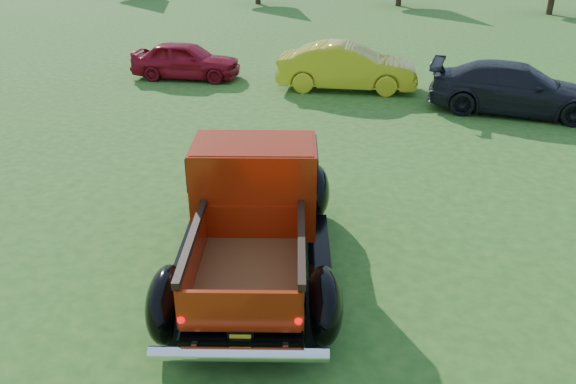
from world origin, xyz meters
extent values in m
plane|color=#275418|center=(0.00, 0.00, 0.00)|extent=(120.00, 120.00, 0.00)
cylinder|color=#332114|center=(6.00, 30.00, 0.79)|extent=(0.36, 0.36, 1.58)
cylinder|color=black|center=(-0.77, -2.50, 0.41)|extent=(0.48, 0.86, 0.82)
cylinder|color=black|center=(0.89, -1.97, 0.41)|extent=(0.48, 0.86, 0.82)
cylinder|color=black|center=(-1.77, 0.63, 0.41)|extent=(0.48, 0.86, 0.82)
cylinder|color=black|center=(-0.11, 1.16, 0.41)|extent=(0.48, 0.86, 0.82)
cube|color=black|center=(-0.46, -0.62, 0.46)|extent=(2.84, 5.03, 0.21)
cube|color=#9C2008|center=(-0.97, 0.99, 0.88)|extent=(2.13, 2.00, 0.64)
cube|color=silver|center=(-1.21, 1.74, 0.87)|extent=(1.58, 0.56, 0.51)
cube|color=#9C2008|center=(-0.57, -0.28, 1.23)|extent=(2.10, 1.68, 1.33)
cube|color=black|center=(-0.57, -0.28, 1.59)|extent=(2.11, 1.60, 0.51)
cube|color=#9C2008|center=(-0.57, -0.28, 1.87)|extent=(1.99, 1.56, 0.08)
cube|color=brown|center=(-0.06, -1.84, 0.64)|extent=(1.95, 2.38, 0.05)
cube|color=#9C2008|center=(-0.72, -2.05, 0.90)|extent=(0.67, 1.97, 0.53)
cube|color=#9C2008|center=(0.59, -1.63, 0.90)|extent=(0.67, 1.97, 0.53)
cube|color=#9C2008|center=(-0.38, -0.87, 0.90)|extent=(1.34, 0.47, 0.53)
cube|color=#9C2008|center=(0.25, -2.82, 0.90)|extent=(1.34, 0.48, 0.53)
cube|color=black|center=(-0.72, -2.05, 1.22)|extent=(0.71, 1.98, 0.09)
cube|color=black|center=(0.59, -1.63, 1.22)|extent=(0.71, 1.98, 0.09)
ellipsoid|color=black|center=(-0.87, -2.53, 0.53)|extent=(0.78, 1.18, 0.90)
ellipsoid|color=black|center=(0.99, -1.94, 0.53)|extent=(0.78, 1.18, 0.90)
ellipsoid|color=black|center=(-1.87, 0.60, 0.53)|extent=(0.78, 1.18, 0.90)
ellipsoid|color=black|center=(-0.01, 1.19, 0.53)|extent=(0.78, 1.18, 0.90)
cube|color=black|center=(-1.37, -0.97, 0.34)|extent=(0.97, 2.15, 0.06)
cube|color=black|center=(0.49, -0.37, 0.34)|extent=(0.97, 2.15, 0.06)
cylinder|color=silver|center=(0.33, -3.07, 0.51)|extent=(1.96, 0.77, 0.16)
cube|color=black|center=(0.26, -2.86, 0.56)|extent=(0.30, 0.11, 0.15)
cube|color=gold|center=(0.26, -2.87, 0.56)|extent=(0.24, 0.08, 0.10)
sphere|color=#CC0505|center=(-0.37, -3.05, 0.80)|extent=(0.09, 0.09, 0.09)
sphere|color=#CC0505|center=(0.88, -2.65, 0.80)|extent=(0.09, 0.09, 0.09)
imported|color=maroon|center=(-7.03, 9.59, 0.62)|extent=(3.85, 2.03, 1.25)
imported|color=gold|center=(-1.50, 9.94, 0.72)|extent=(4.57, 2.27, 1.44)
imported|color=black|center=(3.50, 9.05, 0.68)|extent=(4.71, 1.96, 1.36)
camera|label=1|loc=(2.38, -7.45, 4.80)|focal=35.00mm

